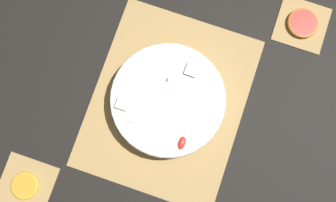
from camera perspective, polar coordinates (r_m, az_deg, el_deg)
name	(u,v)px	position (r m, az deg, el deg)	size (l,w,h in m)	color
ground_plane	(168,103)	(1.04, 0.00, -0.22)	(6.00, 6.00, 0.00)	black
bamboo_mat_center	(168,102)	(1.04, 0.00, -0.20)	(0.48, 0.39, 0.01)	#A8844C
coaster_mat_near_right	(26,185)	(1.09, -19.93, -11.45)	(0.14, 0.14, 0.01)	#A8844C
coaster_mat_far_left	(302,24)	(1.15, 18.84, 10.51)	(0.14, 0.14, 0.01)	#A8844C
fruit_salad_bowl	(168,101)	(1.00, -0.03, 0.04)	(0.29, 0.29, 0.06)	silver
orange_slice_whole	(25,186)	(1.08, -20.08, -11.47)	(0.07, 0.07, 0.01)	orange
grapefruit_slice	(303,23)	(1.14, 18.99, 10.65)	(0.08, 0.08, 0.01)	red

